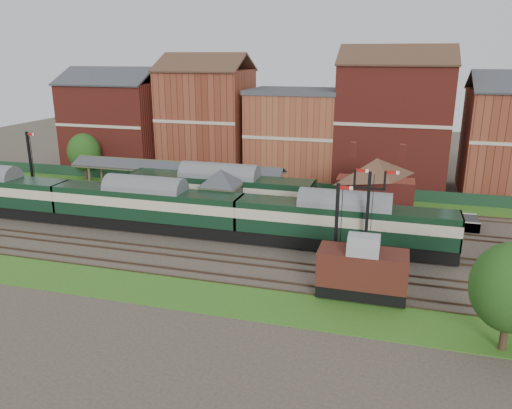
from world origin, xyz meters
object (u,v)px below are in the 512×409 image
(signal_box, at_px, (221,196))
(semaphore_bracket, at_px, (368,211))
(goods_van_a, at_px, (362,270))
(platform_railcar, at_px, (220,191))
(dmu_train, at_px, (146,205))

(signal_box, distance_m, semaphore_bracket, 16.16)
(semaphore_bracket, height_order, goods_van_a, semaphore_bracket)
(platform_railcar, bearing_deg, signal_box, -67.85)
(signal_box, height_order, platform_railcar, signal_box)
(platform_railcar, bearing_deg, dmu_train, -130.21)
(goods_van_a, bearing_deg, dmu_train, 157.80)
(signal_box, relative_size, goods_van_a, 0.94)
(semaphore_bracket, distance_m, goods_van_a, 6.95)
(semaphore_bracket, bearing_deg, signal_box, 159.08)
(semaphore_bracket, bearing_deg, dmu_train, 173.47)
(signal_box, xyz_separation_m, platform_railcar, (-1.32, 3.25, -0.42))
(semaphore_bracket, height_order, platform_railcar, semaphore_bracket)
(signal_box, bearing_deg, platform_railcar, 112.15)
(signal_box, xyz_separation_m, goods_van_a, (15.23, -12.25, -1.01))
(signal_box, distance_m, goods_van_a, 19.57)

